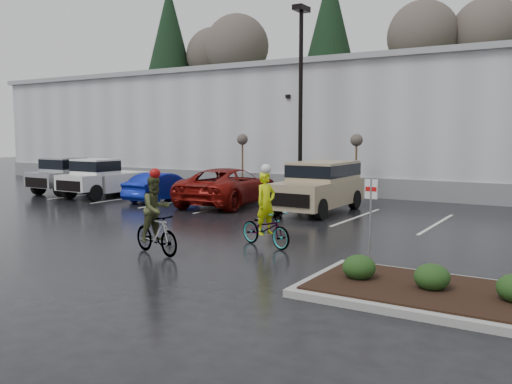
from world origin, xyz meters
The scene contains 16 objects.
ground centered at (0.00, 0.00, 0.00)m, with size 120.00×120.00×0.00m, color black.
warehouse centered at (0.00, 21.99, 3.65)m, with size 60.50×15.50×7.20m.
wooded_ridge centered at (0.00, 45.00, 3.00)m, with size 80.00×25.00×6.00m, color #2A401A.
lamppost centered at (-4.00, 12.00, 5.69)m, with size 0.50×1.00×9.22m.
sapling_west centered at (-8.00, 13.00, 2.73)m, with size 0.60×0.60×3.20m.
sapling_mid centered at (-1.50, 13.00, 2.73)m, with size 0.60×0.60×3.20m.
shrub_a centered at (4.00, -1.00, 0.41)m, with size 0.70×0.70×0.52m, color black.
shrub_b centered at (5.50, -1.00, 0.41)m, with size 0.70×0.70×0.52m, color black.
fire_lane_sign centered at (3.80, 0.20, 1.41)m, with size 0.30×0.05×2.20m.
pickup_silver centered at (-15.67, 8.30, 0.98)m, with size 2.10×5.20×1.96m, color #A3A5AA, non-canonical shape.
pickup_white centered at (-12.89, 7.99, 0.98)m, with size 2.10×5.20×1.96m, color white, non-canonical shape.
car_blue centered at (-9.32, 7.99, 0.68)m, with size 1.44×4.13×1.36m, color #0D1E99.
car_red centered at (-5.82, 8.49, 0.84)m, with size 2.78×6.02×1.67m, color maroon.
suv_tan centered at (-1.42, 8.52, 1.03)m, with size 2.20×5.10×2.06m, color tan, non-canonical shape.
cyclist_hivis centered at (0.25, 1.50, 0.73)m, with size 2.06×1.23×2.36m.
cyclist_olive centered at (-1.73, -0.89, 0.84)m, with size 1.84×0.93×2.30m.
Camera 1 is at (7.98, -11.62, 3.20)m, focal length 38.00 mm.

